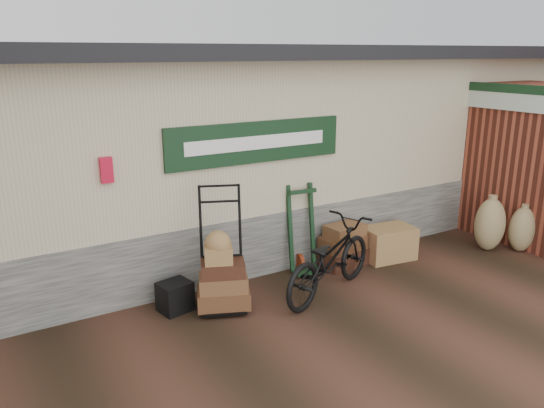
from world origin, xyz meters
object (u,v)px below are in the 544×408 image
(suitcase_stack, at_px, (343,245))
(bicycle, at_px, (329,255))
(porter_trolley, at_px, (221,247))
(black_trunk, at_px, (175,297))
(green_barrow, at_px, (303,229))
(wicker_hamper, at_px, (388,243))

(suitcase_stack, height_order, bicycle, bicycle)
(porter_trolley, relative_size, black_trunk, 4.14)
(green_barrow, bearing_deg, black_trunk, -167.18)
(porter_trolley, bearing_deg, black_trunk, -172.63)
(black_trunk, xyz_separation_m, bicycle, (1.92, -0.60, 0.36))
(black_trunk, bearing_deg, bicycle, -17.33)
(porter_trolley, relative_size, suitcase_stack, 2.15)
(porter_trolley, bearing_deg, suitcase_stack, 29.09)
(green_barrow, relative_size, bicycle, 0.68)
(suitcase_stack, bearing_deg, black_trunk, -178.06)
(green_barrow, bearing_deg, bicycle, -92.99)
(suitcase_stack, relative_size, black_trunk, 1.92)
(porter_trolley, distance_m, bicycle, 1.43)
(green_barrow, height_order, wicker_hamper, green_barrow)
(suitcase_stack, xyz_separation_m, bicycle, (-0.78, -0.69, 0.23))
(porter_trolley, relative_size, bicycle, 0.82)
(wicker_hamper, bearing_deg, suitcase_stack, 168.47)
(wicker_hamper, relative_size, bicycle, 0.41)
(black_trunk, relative_size, bicycle, 0.20)
(black_trunk, distance_m, bicycle, 2.05)
(suitcase_stack, distance_m, black_trunk, 2.71)
(green_barrow, distance_m, black_trunk, 2.12)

